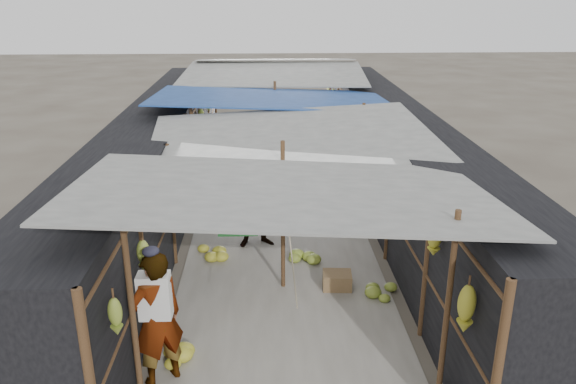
{
  "coord_description": "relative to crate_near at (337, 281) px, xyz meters",
  "views": [
    {
      "loc": [
        -0.28,
        -5.53,
        4.85
      ],
      "look_at": [
        0.14,
        4.35,
        1.25
      ],
      "focal_mm": 35.0,
      "sensor_mm": 36.0,
      "label": 1
    }
  ],
  "objects": [
    {
      "name": "aisle_slab",
      "position": [
        -0.92,
        3.59,
        -0.14
      ],
      "size": [
        3.6,
        16.0,
        0.02
      ],
      "primitive_type": "cube",
      "color": "#9E998E",
      "rests_on": "ground"
    },
    {
      "name": "stall_left",
      "position": [
        -3.62,
        3.59,
        1.0
      ],
      "size": [
        1.4,
        15.0,
        2.3
      ],
      "primitive_type": "cube",
      "color": "black",
      "rests_on": "ground"
    },
    {
      "name": "stall_right",
      "position": [
        1.78,
        3.59,
        1.0
      ],
      "size": [
        1.4,
        15.0,
        2.3
      ],
      "primitive_type": "cube",
      "color": "black",
      "rests_on": "ground"
    },
    {
      "name": "crate_near",
      "position": [
        0.0,
        0.0,
        0.0
      ],
      "size": [
        0.51,
        0.42,
        0.29
      ],
      "primitive_type": "cube",
      "rotation": [
        0.0,
        0.0,
        -0.07
      ],
      "color": "#926B4A",
      "rests_on": "ground"
    },
    {
      "name": "crate_mid",
      "position": [
        0.48,
        3.43,
        0.01
      ],
      "size": [
        0.61,
        0.55,
        0.3
      ],
      "primitive_type": "cube",
      "rotation": [
        0.0,
        0.0,
        0.34
      ],
      "color": "#926B4A",
      "rests_on": "ground"
    },
    {
      "name": "crate_back",
      "position": [
        -1.78,
        9.14,
        0.0
      ],
      "size": [
        0.49,
        0.41,
        0.3
      ],
      "primitive_type": "cube",
      "rotation": [
        0.0,
        0.0,
        0.05
      ],
      "color": "#926B4A",
      "rests_on": "ground"
    },
    {
      "name": "black_basin",
      "position": [
        0.78,
        3.75,
        -0.05
      ],
      "size": [
        0.64,
        0.64,
        0.19
      ],
      "primitive_type": "cylinder",
      "color": "black",
      "rests_on": "ground"
    },
    {
      "name": "vendor_elderly",
      "position": [
        -2.59,
        -2.3,
        0.79
      ],
      "size": [
        0.81,
        0.75,
        1.87
      ],
      "primitive_type": "imported",
      "rotation": [
        0.0,
        0.0,
        3.74
      ],
      "color": "white",
      "rests_on": "ground"
    },
    {
      "name": "shopper_blue",
      "position": [
        -1.3,
        1.77,
        0.75
      ],
      "size": [
        0.97,
        0.8,
        1.8
      ],
      "primitive_type": "imported",
      "rotation": [
        0.0,
        0.0,
        0.15
      ],
      "color": "navy",
      "rests_on": "ground"
    },
    {
      "name": "vendor_seated",
      "position": [
        0.78,
        5.49,
        0.33
      ],
      "size": [
        0.56,
        0.7,
        0.95
      ],
      "primitive_type": "imported",
      "rotation": [
        0.0,
        0.0,
        -1.18
      ],
      "color": "#4B4541",
      "rests_on": "ground"
    },
    {
      "name": "market_canopy",
      "position": [
        -0.89,
        3.9,
        2.26
      ],
      "size": [
        5.62,
        15.2,
        2.77
      ],
      "color": "brown",
      "rests_on": "ground"
    },
    {
      "name": "hanging_bananas",
      "position": [
        -0.89,
        3.17,
        1.53
      ],
      "size": [
        3.95,
        13.58,
        0.79
      ],
      "color": "olive",
      "rests_on": "ground"
    },
    {
      "name": "floor_bananas",
      "position": [
        -0.85,
        3.1,
        -0.01
      ],
      "size": [
        3.85,
        10.08,
        0.33
      ],
      "color": "olive",
      "rests_on": "ground"
    }
  ]
}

